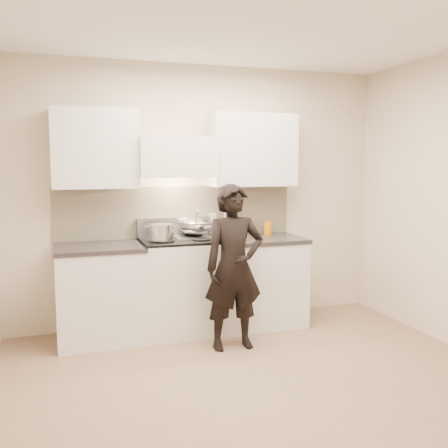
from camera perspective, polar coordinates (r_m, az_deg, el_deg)
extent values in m
plane|color=#876A4F|center=(4.00, 4.40, -18.03)|extent=(4.00, 4.00, 0.00)
cube|color=beige|center=(5.29, -2.75, 3.27)|extent=(4.00, 0.04, 2.70)
cube|color=beige|center=(2.15, 22.95, -2.58)|extent=(4.00, 0.04, 2.70)
cube|color=white|center=(3.76, 4.81, 22.39)|extent=(4.00, 3.50, 0.02)
cube|color=beige|center=(5.23, -5.34, 1.40)|extent=(2.50, 0.02, 0.53)
cube|color=#9492A2|center=(5.20, -5.77, -0.36)|extent=(0.76, 0.08, 0.20)
cube|color=silver|center=(5.02, -5.50, 7.62)|extent=(0.76, 0.40, 0.40)
cylinder|color=silver|center=(4.84, -5.00, 5.53)|extent=(0.66, 0.02, 0.02)
cube|color=silver|center=(5.30, 3.30, 8.41)|extent=(0.90, 0.33, 0.75)
cube|color=silver|center=(4.94, -14.55, 8.32)|extent=(0.80, 0.33, 0.75)
cube|color=#BAB3A2|center=(5.33, -1.32, 0.61)|extent=(0.08, 0.01, 0.12)
cube|color=silver|center=(5.04, -5.01, -7.17)|extent=(0.76, 0.65, 0.92)
cube|color=black|center=(4.95, -5.07, -1.86)|extent=(0.76, 0.65, 0.02)
cube|color=silver|center=(5.10, -3.63, -1.43)|extent=(0.36, 0.34, 0.01)
cylinder|color=silver|center=(4.69, -4.23, -4.22)|extent=(0.62, 0.02, 0.02)
cylinder|color=black|center=(4.77, -6.77, -1.99)|extent=(0.18, 0.18, 0.01)
cylinder|color=black|center=(4.85, -2.60, -1.80)|extent=(0.18, 0.18, 0.01)
cylinder|color=black|center=(5.06, -7.45, -1.49)|extent=(0.18, 0.18, 0.01)
cylinder|color=black|center=(5.13, -3.50, -1.31)|extent=(0.18, 0.18, 0.01)
cube|color=silver|center=(5.29, 3.83, -6.71)|extent=(0.90, 0.65, 0.88)
cube|color=black|center=(5.20, 3.87, -1.78)|extent=(0.92, 0.67, 0.04)
cube|color=silver|center=(4.94, -13.94, -7.90)|extent=(0.80, 0.65, 0.88)
cube|color=black|center=(4.84, -14.10, -2.63)|extent=(0.82, 0.67, 0.04)
ellipsoid|color=silver|center=(5.08, -3.14, -0.25)|extent=(0.34, 0.34, 0.19)
torus|color=silver|center=(5.07, -3.14, 0.24)|extent=(0.36, 0.36, 0.02)
ellipsoid|color=beige|center=(5.08, -3.13, -0.36)|extent=(0.20, 0.20, 0.09)
cylinder|color=silver|center=(4.92, -3.28, 0.72)|extent=(0.04, 0.25, 0.18)
cylinder|color=silver|center=(4.80, -7.15, -0.92)|extent=(0.28, 0.28, 0.15)
cube|color=silver|center=(4.81, -8.80, -0.26)|extent=(0.05, 0.03, 0.01)
cube|color=silver|center=(4.79, -5.52, -0.23)|extent=(0.05, 0.03, 0.01)
cylinder|color=#9492A2|center=(5.28, 0.38, -0.46)|extent=(0.12, 0.12, 0.18)
cylinder|color=black|center=(5.27, 0.69, 0.49)|extent=(0.01, 0.01, 0.31)
cylinder|color=silver|center=(5.29, 0.61, 0.52)|extent=(0.01, 0.01, 0.31)
cylinder|color=#9492A2|center=(5.30, 0.39, 0.53)|extent=(0.01, 0.01, 0.31)
cylinder|color=black|center=(5.29, 0.17, 0.52)|extent=(0.01, 0.01, 0.31)
cylinder|color=#9492A2|center=(5.27, 0.06, 0.49)|extent=(0.01, 0.01, 0.31)
cylinder|color=silver|center=(5.25, 0.14, 0.47)|extent=(0.01, 0.01, 0.31)
cylinder|color=black|center=(5.24, 0.36, 0.46)|extent=(0.01, 0.01, 0.31)
cylinder|color=#9492A2|center=(5.25, 0.59, 0.47)|extent=(0.01, 0.01, 0.31)
cylinder|color=orange|center=(5.29, 2.07, -1.00)|extent=(0.04, 0.04, 0.07)
cylinder|color=#BA3209|center=(5.28, 2.07, -0.46)|extent=(0.04, 0.04, 0.03)
cylinder|color=#BB6F06|center=(5.42, 5.02, -0.45)|extent=(0.08, 0.08, 0.15)
imported|color=black|center=(4.54, 1.15, -4.95)|extent=(0.55, 0.37, 1.51)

